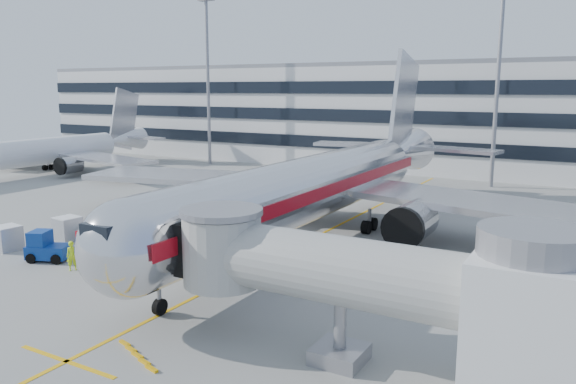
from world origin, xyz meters
The scene contains 15 objects.
ground centered at (0.00, 0.00, 0.00)m, with size 180.00×180.00×0.00m, color gray.
lead_in_line centered at (0.00, 10.00, 0.01)m, with size 0.25×70.00×0.01m, color #EDAB0C.
stop_bar centered at (0.00, -14.00, 0.01)m, with size 6.00×0.25×0.01m, color #EDAB0C.
main_jet centered at (0.00, 11.72, 4.23)m, with size 50.95×48.70×16.06m.
jet_bridge centered at (12.18, -8.00, 3.87)m, with size 17.80×4.50×7.00m.
terminal centered at (0.00, 57.95, 7.80)m, with size 150.00×24.25×15.60m.
light_mast_west centered at (-35.00, 42.00, 14.88)m, with size 2.40×1.20×25.45m.
light_mast_centre centered at (8.00, 42.00, 14.88)m, with size 2.40×1.20×25.45m.
second_jet centered at (-49.01, 22.80, 3.18)m, with size 38.21×36.52×12.04m.
belt_loader centered at (-5.18, -1.81, 0.72)m, with size 5.40×3.18×2.52m.
baggage_tug centered at (-13.53, -4.65, 0.92)m, with size 3.23×2.67×2.12m.
cargo_container_left centered at (-18.34, -4.35, 0.91)m, with size 1.90×1.90×1.82m.
cargo_container_right centered at (-13.84, 0.72, 0.84)m, with size 1.84×1.84×1.68m.
cargo_container_front centered at (-16.77, -0.21, 0.93)m, with size 1.89×1.89×1.85m.
ramp_worker centered at (-10.16, -5.21, 0.99)m, with size 0.72×0.47×1.98m, color #B6E418.
Camera 1 is at (19.93, -29.14, 11.91)m, focal length 35.00 mm.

